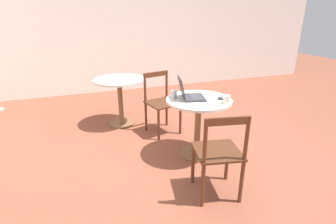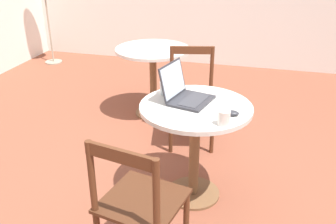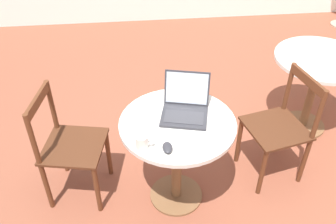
{
  "view_description": "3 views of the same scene",
  "coord_description": "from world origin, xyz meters",
  "px_view_note": "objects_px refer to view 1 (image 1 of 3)",
  "views": [
    {
      "loc": [
        -2.64,
        1.32,
        1.69
      ],
      "look_at": [
        -0.07,
        0.39,
        0.64
      ],
      "focal_mm": 28.0,
      "sensor_mm": 36.0,
      "label": 1
    },
    {
      "loc": [
        -2.31,
        -0.42,
        1.77
      ],
      "look_at": [
        -0.14,
        0.17,
        0.71
      ],
      "focal_mm": 40.0,
      "sensor_mm": 36.0,
      "label": 2
    },
    {
      "loc": [
        -0.29,
        -1.85,
        2.3
      ],
      "look_at": [
        -0.06,
        0.32,
        0.58
      ],
      "focal_mm": 40.0,
      "sensor_mm": 36.0,
      "label": 3
    }
  ],
  "objects_px": {
    "drinking_glass": "(174,94)",
    "cafe_table_near": "(198,112)",
    "cafe_table_mid": "(120,89)",
    "chair_near_left": "(219,154)",
    "mouse": "(222,98)",
    "mug": "(226,99)",
    "laptop": "(190,94)",
    "chair_near_right": "(161,103)"
  },
  "relations": [
    {
      "from": "laptop",
      "to": "mouse",
      "type": "bearing_deg",
      "value": -114.54
    },
    {
      "from": "chair_near_right",
      "to": "laptop",
      "type": "xyz_separation_m",
      "value": [
        -0.76,
        -0.1,
        0.34
      ]
    },
    {
      "from": "cafe_table_mid",
      "to": "chair_near_right",
      "type": "bearing_deg",
      "value": -133.05
    },
    {
      "from": "chair_near_left",
      "to": "chair_near_right",
      "type": "xyz_separation_m",
      "value": [
        1.58,
        0.04,
        0.0
      ]
    },
    {
      "from": "cafe_table_mid",
      "to": "drinking_glass",
      "type": "relative_size",
      "value": 8.37
    },
    {
      "from": "cafe_table_near",
      "to": "mug",
      "type": "distance_m",
      "value": 0.39
    },
    {
      "from": "mouse",
      "to": "mug",
      "type": "bearing_deg",
      "value": 168.97
    },
    {
      "from": "chair_near_left",
      "to": "drinking_glass",
      "type": "xyz_separation_m",
      "value": [
        0.91,
        0.11,
        0.33
      ]
    },
    {
      "from": "drinking_glass",
      "to": "cafe_table_mid",
      "type": "bearing_deg",
      "value": 21.23
    },
    {
      "from": "mouse",
      "to": "drinking_glass",
      "type": "bearing_deg",
      "value": 65.0
    },
    {
      "from": "drinking_glass",
      "to": "cafe_table_near",
      "type": "bearing_deg",
      "value": -119.1
    },
    {
      "from": "mouse",
      "to": "mug",
      "type": "distance_m",
      "value": 0.15
    },
    {
      "from": "laptop",
      "to": "chair_near_left",
      "type": "bearing_deg",
      "value": 175.46
    },
    {
      "from": "cafe_table_near",
      "to": "mouse",
      "type": "bearing_deg",
      "value": -110.44
    },
    {
      "from": "cafe_table_mid",
      "to": "chair_near_right",
      "type": "height_order",
      "value": "chair_near_right"
    },
    {
      "from": "cafe_table_mid",
      "to": "chair_near_left",
      "type": "height_order",
      "value": "chair_near_left"
    },
    {
      "from": "chair_near_right",
      "to": "laptop",
      "type": "height_order",
      "value": "laptop"
    },
    {
      "from": "drinking_glass",
      "to": "chair_near_left",
      "type": "bearing_deg",
      "value": -173.36
    },
    {
      "from": "cafe_table_mid",
      "to": "laptop",
      "type": "distance_m",
      "value": 1.4
    },
    {
      "from": "chair_near_left",
      "to": "drinking_glass",
      "type": "distance_m",
      "value": 0.97
    },
    {
      "from": "chair_near_left",
      "to": "mouse",
      "type": "distance_m",
      "value": 0.84
    },
    {
      "from": "cafe_table_mid",
      "to": "chair_near_left",
      "type": "relative_size",
      "value": 0.87
    },
    {
      "from": "cafe_table_near",
      "to": "cafe_table_mid",
      "type": "xyz_separation_m",
      "value": [
        1.3,
        0.71,
        0.0
      ]
    },
    {
      "from": "mouse",
      "to": "cafe_table_near",
      "type": "bearing_deg",
      "value": 69.56
    },
    {
      "from": "cafe_table_mid",
      "to": "mouse",
      "type": "xyz_separation_m",
      "value": [
        -1.39,
        -0.95,
        0.18
      ]
    },
    {
      "from": "mouse",
      "to": "drinking_glass",
      "type": "relative_size",
      "value": 1.09
    },
    {
      "from": "chair_near_right",
      "to": "mouse",
      "type": "relative_size",
      "value": 8.81
    },
    {
      "from": "cafe_table_mid",
      "to": "chair_near_left",
      "type": "distance_m",
      "value": 2.14
    },
    {
      "from": "drinking_glass",
      "to": "mouse",
      "type": "bearing_deg",
      "value": -115.0
    },
    {
      "from": "mug",
      "to": "drinking_glass",
      "type": "relative_size",
      "value": 1.22
    },
    {
      "from": "mug",
      "to": "mouse",
      "type": "bearing_deg",
      "value": -11.03
    },
    {
      "from": "chair_near_left",
      "to": "drinking_glass",
      "type": "bearing_deg",
      "value": 6.64
    },
    {
      "from": "cafe_table_mid",
      "to": "mouse",
      "type": "bearing_deg",
      "value": -145.5
    },
    {
      "from": "cafe_table_mid",
      "to": "drinking_glass",
      "type": "distance_m",
      "value": 1.25
    },
    {
      "from": "cafe_table_near",
      "to": "laptop",
      "type": "distance_m",
      "value": 0.24
    },
    {
      "from": "cafe_table_near",
      "to": "mouse",
      "type": "distance_m",
      "value": 0.32
    },
    {
      "from": "cafe_table_mid",
      "to": "chair_near_left",
      "type": "xyz_separation_m",
      "value": [
        -2.06,
        -0.55,
        -0.12
      ]
    },
    {
      "from": "chair_near_right",
      "to": "drinking_glass",
      "type": "xyz_separation_m",
      "value": [
        -0.67,
        0.07,
        0.33
      ]
    },
    {
      "from": "chair_near_right",
      "to": "mouse",
      "type": "distance_m",
      "value": 1.05
    },
    {
      "from": "chair_near_left",
      "to": "mouse",
      "type": "relative_size",
      "value": 8.81
    },
    {
      "from": "chair_near_right",
      "to": "chair_near_left",
      "type": "bearing_deg",
      "value": -178.58
    },
    {
      "from": "laptop",
      "to": "mug",
      "type": "distance_m",
      "value": 0.43
    }
  ]
}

